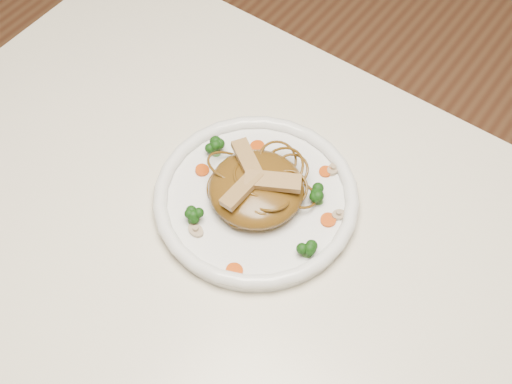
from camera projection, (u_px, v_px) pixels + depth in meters
The scene contains 19 objects.
table at pixel (261, 310), 1.00m from camera, with size 1.20×0.80×0.75m.
plate at pixel (256, 201), 0.98m from camera, with size 0.28×0.28×0.02m, color white.
noodle_mound at pixel (256, 189), 0.95m from camera, with size 0.13×0.13×0.04m, color brown.
chicken_a at pixel (273, 181), 0.93m from camera, with size 0.08×0.02×0.01m, color tan.
chicken_b at pixel (248, 160), 0.95m from camera, with size 0.07×0.02×0.01m, color tan.
chicken_c at pixel (242, 189), 0.92m from camera, with size 0.07×0.02×0.01m, color tan.
broccoli_0 at pixel (319, 196), 0.96m from camera, with size 0.02×0.02×0.03m, color #15440E, non-canonical shape.
broccoli_1 at pixel (216, 146), 1.00m from camera, with size 0.03×0.03×0.03m, color #15440E, non-canonical shape.
broccoli_2 at pixel (192, 216), 0.94m from camera, with size 0.02×0.02×0.03m, color #15440E, non-canonical shape.
broccoli_3 at pixel (308, 248), 0.91m from camera, with size 0.03×0.03×0.03m, color #15440E, non-canonical shape.
carrot_0 at pixel (325, 172), 0.99m from camera, with size 0.02×0.02×0.01m, color #BD3706.
carrot_1 at pixel (202, 170), 1.00m from camera, with size 0.02×0.02×0.01m, color #BD3706.
carrot_2 at pixel (328, 220), 0.95m from camera, with size 0.02×0.02×0.01m, color #BD3706.
carrot_3 at pixel (257, 147), 1.02m from camera, with size 0.02×0.02×0.01m, color #BD3706.
carrot_4 at pixel (234, 271), 0.90m from camera, with size 0.02×0.02×0.01m, color #BD3706.
mushroom_0 at pixel (196, 231), 0.94m from camera, with size 0.02×0.02×0.01m, color #C2B091.
mushroom_1 at pixel (338, 215), 0.95m from camera, with size 0.02×0.02×0.01m, color #C2B091.
mushroom_2 at pixel (217, 144), 1.02m from camera, with size 0.02×0.02×0.01m, color #C2B091.
mushroom_3 at pixel (333, 170), 1.00m from camera, with size 0.02×0.02×0.01m, color #C2B091.
Camera 1 is at (0.25, -0.35, 1.57)m, focal length 49.22 mm.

